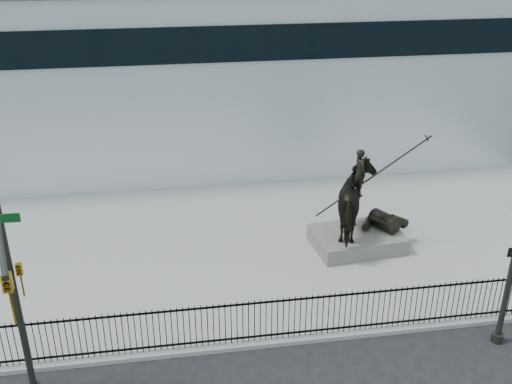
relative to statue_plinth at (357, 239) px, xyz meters
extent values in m
plane|color=black|center=(-4.36, -6.34, -0.47)|extent=(120.00, 120.00, 0.00)
cube|color=gray|center=(-4.36, 0.66, -0.39)|extent=(30.00, 12.00, 0.15)
cube|color=silver|center=(-4.36, 13.66, 4.03)|extent=(44.00, 14.00, 9.00)
cube|color=black|center=(-4.36, -5.09, -0.17)|extent=(22.00, 0.05, 0.05)
cube|color=black|center=(-4.36, -5.09, 1.08)|extent=(22.00, 0.05, 0.05)
cube|color=black|center=(-4.36, -5.09, 0.43)|extent=(22.00, 0.03, 1.50)
cube|color=#52504B|center=(0.00, 0.00, 0.00)|extent=(3.62, 2.67, 0.64)
imported|color=black|center=(0.00, 0.00, 1.67)|extent=(2.56, 2.91, 2.71)
imported|color=black|center=(-0.11, -0.01, 2.91)|extent=(0.50, 0.71, 1.83)
cylinder|color=black|center=(0.37, 0.04, 2.64)|extent=(4.35, 0.50, 2.76)
cylinder|color=black|center=(-11.36, -6.14, 3.03)|extent=(0.18, 0.18, 7.00)
imported|color=#AB7413|center=(-10.16, -10.39, 5.50)|extent=(0.18, 0.22, 1.10)
imported|color=#AB7413|center=(-11.14, -6.14, 3.23)|extent=(0.16, 0.20, 1.00)
cylinder|color=black|center=(2.64, -6.14, -0.32)|extent=(0.36, 0.36, 0.30)
camera|label=1|loc=(-7.20, -19.83, 11.80)|focal=42.00mm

